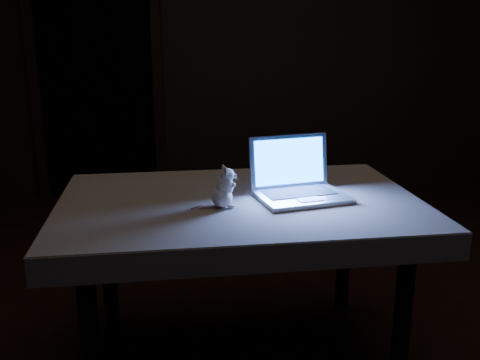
{
  "coord_description": "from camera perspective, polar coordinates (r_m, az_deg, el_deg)",
  "views": [
    {
      "loc": [
        -0.36,
        -1.97,
        1.34
      ],
      "look_at": [
        -0.17,
        0.04,
        0.78
      ],
      "focal_mm": 40.0,
      "sensor_mm": 36.0,
      "label": 1
    }
  ],
  "objects": [
    {
      "name": "doorway",
      "position": [
        4.54,
        -15.11,
        11.64
      ],
      "size": [
        1.06,
        0.36,
        2.13
      ],
      "primitive_type": null,
      "color": "black",
      "rests_on": "back_wall"
    },
    {
      "name": "table",
      "position": [
        2.23,
        -0.03,
        -10.77
      ],
      "size": [
        1.34,
        0.9,
        0.7
      ],
      "primitive_type": null,
      "rotation": [
        0.0,
        0.0,
        0.05
      ],
      "color": "black",
      "rests_on": "floor"
    },
    {
      "name": "tablecloth",
      "position": [
        2.06,
        0.04,
        -3.7
      ],
      "size": [
        1.59,
        1.25,
        0.09
      ],
      "primitive_type": null,
      "rotation": [
        0.0,
        0.0,
        0.25
      ],
      "color": "#B8A898",
      "rests_on": "table"
    },
    {
      "name": "back_wall",
      "position": [
        4.48,
        -0.85,
        15.12
      ],
      "size": [
        4.5,
        0.04,
        2.6
      ],
      "primitive_type": "cube",
      "color": "black",
      "rests_on": "ground"
    },
    {
      "name": "laptop",
      "position": [
        2.07,
        6.76,
        1.0
      ],
      "size": [
        0.4,
        0.37,
        0.23
      ],
      "primitive_type": null,
      "rotation": [
        0.0,
        0.0,
        0.23
      ],
      "color": "#B0B0B5",
      "rests_on": "tablecloth"
    },
    {
      "name": "plush_mouse",
      "position": [
        1.98,
        -1.93,
        -0.74
      ],
      "size": [
        0.12,
        0.12,
        0.16
      ],
      "primitive_type": null,
      "rotation": [
        0.0,
        0.0,
        0.04
      ],
      "color": "white",
      "rests_on": "tablecloth"
    },
    {
      "name": "floor",
      "position": [
        2.41,
        4.3,
        -18.22
      ],
      "size": [
        5.0,
        5.0,
        0.0
      ],
      "primitive_type": "plane",
      "color": "black",
      "rests_on": "ground"
    }
  ]
}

